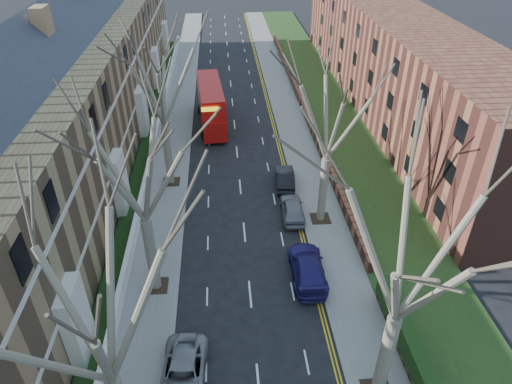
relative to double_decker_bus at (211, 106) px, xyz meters
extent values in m
cube|color=slate|center=(-3.69, -0.16, -2.00)|extent=(3.00, 102.00, 0.12)
cube|color=slate|center=(8.31, -0.16, -2.00)|extent=(3.00, 102.00, 0.12)
cube|color=olive|center=(-11.49, -8.16, 2.94)|extent=(9.00, 78.00, 10.00)
cube|color=#292A32|center=(-11.49, -8.16, 8.94)|extent=(4.67, 78.00, 4.67)
cube|color=white|center=(-7.04, -8.16, 1.44)|extent=(0.12, 78.00, 0.35)
cube|color=white|center=(-7.04, -8.16, 4.94)|extent=(0.12, 78.00, 0.35)
cube|color=brown|center=(19.81, 3.84, 2.94)|extent=(8.00, 54.00, 10.00)
cube|color=brown|center=(10.01, 3.84, -1.49)|extent=(0.35, 54.00, 0.90)
cube|color=white|center=(-5.34, -8.16, -1.44)|extent=(0.30, 78.00, 1.00)
cube|color=#1E3814|center=(12.81, -0.16, -1.91)|extent=(6.00, 102.00, 0.06)
cylinder|color=#685D4A|center=(-3.39, -23.16, 0.60)|extent=(0.64, 0.64, 5.07)
cube|color=#2D2116|center=(-3.39, -23.16, -1.92)|extent=(1.40, 1.40, 0.05)
cylinder|color=#685D4A|center=(-3.39, -11.16, 0.69)|extent=(0.60, 0.60, 5.25)
cube|color=#2D2116|center=(-3.39, -11.16, -1.92)|extent=(1.40, 1.40, 0.05)
cylinder|color=#685D4A|center=(8.01, -31.16, 0.69)|extent=(0.64, 0.64, 5.25)
cylinder|color=#685D4A|center=(8.01, -17.16, 0.60)|extent=(0.60, 0.60, 5.07)
cube|color=#2D2116|center=(8.01, -17.16, -1.92)|extent=(1.40, 1.40, 0.05)
cube|color=#B5100C|center=(0.00, 0.00, -0.71)|extent=(3.03, 10.10, 1.99)
cube|color=#B5100C|center=(0.00, 0.00, 1.19)|extent=(2.99, 9.60, 1.81)
cube|color=black|center=(0.00, 0.00, -0.30)|extent=(2.98, 9.31, 0.81)
cube|color=black|center=(0.00, 0.00, 1.28)|extent=(2.97, 9.11, 0.81)
imported|color=gray|center=(-1.36, -29.88, -1.39)|extent=(2.53, 4.92, 1.33)
imported|color=navy|center=(6.00, -22.92, -1.31)|extent=(2.25, 5.20, 1.49)
imported|color=gray|center=(5.98, -16.53, -1.36)|extent=(1.77, 4.11, 1.38)
imported|color=black|center=(6.01, -12.17, -1.38)|extent=(1.77, 4.24, 1.36)
camera|label=1|loc=(1.12, -43.70, 18.42)|focal=32.00mm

